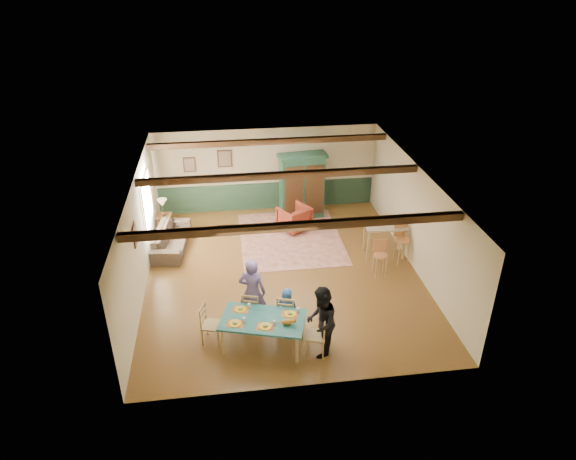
{
  "coord_description": "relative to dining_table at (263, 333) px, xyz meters",
  "views": [
    {
      "loc": [
        -1.4,
        -11.24,
        7.38
      ],
      "look_at": [
        0.17,
        0.25,
        1.15
      ],
      "focal_mm": 32.0,
      "sensor_mm": 36.0,
      "label": 1
    }
  ],
  "objects": [
    {
      "name": "picture_back_b",
      "position": [
        -1.64,
        6.73,
        1.29
      ],
      "size": [
        0.38,
        0.04,
        0.48
      ],
      "primitive_type": null,
      "color": "gray",
      "rests_on": "wall_back"
    },
    {
      "name": "ceiling",
      "position": [
        0.76,
        2.76,
        2.34
      ],
      "size": [
        7.0,
        8.0,
        0.02
      ],
      "primitive_type": "cube",
      "color": "white",
      "rests_on": "wall_back"
    },
    {
      "name": "counter_table",
      "position": [
        3.65,
        3.33,
        0.11
      ],
      "size": [
        1.18,
        0.73,
        0.95
      ],
      "primitive_type": null,
      "rotation": [
        0.0,
        0.0,
        -0.06
      ],
      "color": "beige",
      "rests_on": "floor"
    },
    {
      "name": "bar_stool_right",
      "position": [
        4.02,
        2.93,
        0.19
      ],
      "size": [
        0.44,
        0.47,
        1.11
      ],
      "primitive_type": null,
      "rotation": [
        0.0,
        0.0,
        0.12
      ],
      "color": "#C9824E",
      "rests_on": "floor"
    },
    {
      "name": "wall_back",
      "position": [
        0.76,
        6.76,
        0.99
      ],
      "size": [
        7.0,
        0.02,
        2.7
      ],
      "primitive_type": "cube",
      "color": "beige",
      "rests_on": "floor"
    },
    {
      "name": "wainscot_back",
      "position": [
        0.76,
        6.74,
        0.09
      ],
      "size": [
        6.95,
        0.03,
        0.9
      ],
      "primitive_type": "cube",
      "color": "#1E3826",
      "rests_on": "floor"
    },
    {
      "name": "dining_chair_end_right",
      "position": [
        1.06,
        -0.31,
        0.1
      ],
      "size": [
        0.52,
        0.51,
        0.92
      ],
      "primitive_type": null,
      "rotation": [
        0.0,
        0.0,
        -1.86
      ],
      "color": "tan",
      "rests_on": "floor"
    },
    {
      "name": "ceiling_beam_front",
      "position": [
        0.76,
        0.46,
        2.25
      ],
      "size": [
        6.95,
        0.16,
        0.16
      ],
      "primitive_type": "cube",
      "color": "black",
      "rests_on": "ceiling"
    },
    {
      "name": "table_lamp",
      "position": [
        -2.45,
        5.5,
        0.47
      ],
      "size": [
        0.3,
        0.3,
        0.52
      ],
      "primitive_type": null,
      "rotation": [
        0.0,
        0.0,
        -0.05
      ],
      "color": "beige",
      "rests_on": "end_table"
    },
    {
      "name": "place_setting_near_center",
      "position": [
        0.02,
        -0.26,
        0.42
      ],
      "size": [
        0.45,
        0.39,
        0.11
      ],
      "primitive_type": null,
      "rotation": [
        0.0,
        0.0,
        -0.29
      ],
      "color": "gold",
      "rests_on": "dining_table"
    },
    {
      "name": "place_setting_far_left",
      "position": [
        -0.44,
        0.38,
        0.42
      ],
      "size": [
        0.45,
        0.39,
        0.11
      ],
      "primitive_type": null,
      "rotation": [
        0.0,
        0.0,
        -0.29
      ],
      "color": "gold",
      "rests_on": "dining_table"
    },
    {
      "name": "picture_left_wall",
      "position": [
        -2.71,
        2.16,
        1.39
      ],
      "size": [
        0.04,
        0.42,
        0.52
      ],
      "primitive_type": null,
      "color": "gray",
      "rests_on": "wall_left"
    },
    {
      "name": "dining_chair_end_left",
      "position": [
        -1.06,
        0.31,
        0.1
      ],
      "size": [
        0.52,
        0.51,
        0.92
      ],
      "primitive_type": null,
      "rotation": [
        0.0,
        0.0,
        1.28
      ],
      "color": "tan",
      "rests_on": "floor"
    },
    {
      "name": "picture_back_a",
      "position": [
        -0.54,
        6.73,
        1.44
      ],
      "size": [
        0.45,
        0.04,
        0.55
      ],
      "primitive_type": null,
      "color": "gray",
      "rests_on": "wall_back"
    },
    {
      "name": "dining_chair_far_right",
      "position": [
        0.57,
        0.56,
        0.1
      ],
      "size": [
        0.51,
        0.52,
        0.92
      ],
      "primitive_type": null,
      "rotation": [
        0.0,
        0.0,
        2.85
      ],
      "color": "tan",
      "rests_on": "floor"
    },
    {
      "name": "armchair",
      "position": [
        1.42,
        5.17,
        0.02
      ],
      "size": [
        1.13,
        1.14,
        0.77
      ],
      "primitive_type": "imported",
      "rotation": [
        0.0,
        0.0,
        -2.62
      ],
      "color": "#551711",
      "rests_on": "floor"
    },
    {
      "name": "end_table",
      "position": [
        -2.45,
        5.5,
        -0.08
      ],
      "size": [
        0.48,
        0.48,
        0.57
      ],
      "primitive_type": null,
      "rotation": [
        0.0,
        0.0,
        -0.05
      ],
      "color": "black",
      "rests_on": "floor"
    },
    {
      "name": "armoire",
      "position": [
        1.78,
        6.0,
        0.68
      ],
      "size": [
        1.53,
        0.74,
        2.09
      ],
      "primitive_type": "cube",
      "rotation": [
        0.0,
        0.0,
        0.1
      ],
      "color": "#153626",
      "rests_on": "floor"
    },
    {
      "name": "person_woman",
      "position": [
        1.16,
        -0.34,
        0.43
      ],
      "size": [
        0.8,
        0.91,
        1.59
      ],
      "primitive_type": "imported",
      "rotation": [
        0.0,
        0.0,
        -1.86
      ],
      "color": "black",
      "rests_on": "floor"
    },
    {
      "name": "ceiling_beam_mid",
      "position": [
        0.76,
        3.16,
        2.25
      ],
      "size": [
        6.95,
        0.16,
        0.16
      ],
      "primitive_type": "cube",
      "color": "black",
      "rests_on": "ceiling"
    },
    {
      "name": "place_setting_near_left",
      "position": [
        -0.58,
        -0.08,
        0.42
      ],
      "size": [
        0.45,
        0.39,
        0.11
      ],
      "primitive_type": null,
      "rotation": [
        0.0,
        0.0,
        -0.29
      ],
      "color": "gold",
      "rests_on": "dining_table"
    },
    {
      "name": "dining_table",
      "position": [
        0.0,
        0.0,
        0.0
      ],
      "size": [
        1.94,
        1.42,
        0.72
      ],
      "primitive_type": null,
      "rotation": [
        0.0,
        0.0,
        -0.29
      ],
      "color": "#1C5A59",
      "rests_on": "floor"
    },
    {
      "name": "place_setting_far_right",
      "position": [
        0.58,
        0.08,
        0.42
      ],
      "size": [
        0.45,
        0.39,
        0.11
      ],
      "primitive_type": null,
      "rotation": [
        0.0,
        0.0,
        -0.29
      ],
      "color": "gold",
      "rests_on": "dining_table"
    },
    {
      "name": "person_child",
      "position": [
        0.59,
        0.63,
        0.12
      ],
      "size": [
        0.54,
        0.43,
        0.97
      ],
      "primitive_type": "imported",
      "rotation": [
        0.0,
        0.0,
        2.85
      ],
      "color": "#224B88",
      "rests_on": "floor"
    },
    {
      "name": "bar_stool_left",
      "position": [
        3.23,
        2.31,
        0.14
      ],
      "size": [
        0.37,
        0.41,
        1.0
      ],
      "primitive_type": null,
      "rotation": [
        0.0,
        0.0,
        -0.05
      ],
      "color": "#C9824E",
      "rests_on": "floor"
    },
    {
      "name": "person_man",
      "position": [
        -0.15,
        0.85,
        0.47
      ],
      "size": [
        0.7,
        0.55,
        1.67
      ],
      "primitive_type": "imported",
      "rotation": [
        0.0,
        0.0,
        2.85
      ],
      "color": "#5E5089",
      "rests_on": "floor"
    },
    {
      "name": "floor",
      "position": [
        0.76,
        2.76,
        -0.36
      ],
      "size": [
        8.0,
        8.0,
        0.0
      ],
      "primitive_type": "plane",
      "color": "brown",
      "rests_on": "ground"
    },
    {
      "name": "dining_chair_far_left",
      "position": [
        -0.17,
        0.78,
        0.1
      ],
      "size": [
        0.51,
        0.52,
        0.92
      ],
      "primitive_type": null,
      "rotation": [
        0.0,
        0.0,
        2.85
      ],
      "color": "tan",
      "rests_on": "floor"
    },
    {
      "name": "area_rug",
      "position": [
        1.23,
        4.61,
        -0.36
      ],
      "size": [
        2.95,
        3.5,
        0.01
      ],
      "primitive_type": "cube",
      "rotation": [
        0.0,
        0.0,
        -0.01
      ],
      "color": "beige",
      "rests_on": "floor"
    },
    {
      "name": "wall_left",
      "position": [
        -2.74,
        2.76,
        0.99
      ],
      "size": [
        0.02,
        8.0,
        2.7
      ],
      "primitive_type": "cube",
      "color": "beige",
      "rests_on": "floor"
    },
    {
      "name": "cat",
      "position": [
        0.48,
        -0.24,
        0.45
      ],
      "size": [
        0.37,
        0.23,
        0.17
      ],
      "primitive_type": null,
      "rotation": [
        0.0,
        0.0,
        -0.29
      ],
      "color": "orange",
      "rests_on": "dining_table"
    },
    {
      "name": "sofa",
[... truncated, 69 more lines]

